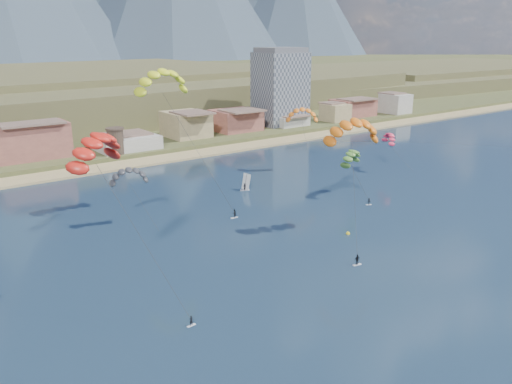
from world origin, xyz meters
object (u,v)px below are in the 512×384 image
at_px(watchtower, 116,141).
at_px(kitesurfer_orange, 353,127).
at_px(kitesurfer_red, 94,144).
at_px(kitesurfer_green, 351,155).
at_px(kitesurfer_yellow, 162,78).
at_px(buoy, 348,233).
at_px(windsurfer, 245,185).
at_px(apartment_tower, 280,87).

bearing_deg(watchtower, kitesurfer_orange, -80.55).
relative_size(kitesurfer_red, kitesurfer_green, 2.09).
distance_m(kitesurfer_red, kitesurfer_orange, 53.20).
relative_size(watchtower, kitesurfer_green, 0.63).
bearing_deg(kitesurfer_yellow, buoy, -59.53).
xyz_separation_m(watchtower, kitesurfer_red, (-38.41, -89.86, 18.43)).
bearing_deg(kitesurfer_orange, kitesurfer_red, -178.03).
height_order(windsurfer, buoy, windsurfer).
xyz_separation_m(kitesurfer_green, buoy, (-20.44, -19.07, -10.06)).
relative_size(apartment_tower, kitesurfer_red, 1.12).
bearing_deg(kitesurfer_orange, buoy, -134.72).
xyz_separation_m(apartment_tower, kitesurfer_yellow, (-89.60, -67.93, 12.18)).
bearing_deg(kitesurfer_orange, apartment_tower, 57.36).
xyz_separation_m(kitesurfer_orange, windsurfer, (-1.13, 35.34, -20.02)).
xyz_separation_m(kitesurfer_red, buoy, (50.43, -0.83, -24.67)).
relative_size(windsurfer, buoy, 5.46).
bearing_deg(kitesurfer_yellow, kitesurfer_green, -22.81).
distance_m(kitesurfer_orange, windsurfer, 40.64).
bearing_deg(kitesurfer_green, windsurfer, 135.03).
bearing_deg(windsurfer, watchtower, 104.39).
height_order(apartment_tower, buoy, apartment_tower).
xyz_separation_m(kitesurfer_green, windsurfer, (-18.94, 18.93, -8.82)).
relative_size(kitesurfer_yellow, windsurfer, 7.95).
bearing_deg(buoy, windsurfer, 87.75).
bearing_deg(buoy, kitesurfer_red, 179.06).
relative_size(apartment_tower, kitesurfer_yellow, 0.92).
height_order(apartment_tower, watchtower, apartment_tower).
bearing_deg(windsurfer, kitesurfer_yellow, -176.94).
bearing_deg(apartment_tower, kitesurfer_red, -138.75).
bearing_deg(apartment_tower, kitesurfer_orange, -122.64).
bearing_deg(kitesurfer_orange, kitesurfer_green, 42.67).
height_order(kitesurfer_red, windsurfer, kitesurfer_red).
xyz_separation_m(apartment_tower, kitesurfer_green, (-47.54, -85.62, -7.62)).
height_order(kitesurfer_orange, kitesurfer_green, kitesurfer_orange).
distance_m(apartment_tower, watchtower, 82.02).
xyz_separation_m(apartment_tower, windsurfer, (-66.48, -66.69, -16.43)).
height_order(kitesurfer_red, kitesurfer_yellow, kitesurfer_yellow).
height_order(apartment_tower, kitesurfer_yellow, apartment_tower).
distance_m(kitesurfer_green, buoy, 29.71).
bearing_deg(kitesurfer_green, kitesurfer_orange, -137.33).
bearing_deg(watchtower, kitesurfer_red, -113.15).
height_order(watchtower, buoy, watchtower).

